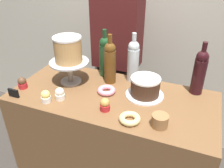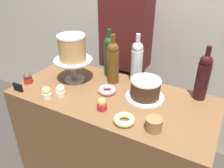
{
  "view_description": "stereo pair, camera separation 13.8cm",
  "coord_description": "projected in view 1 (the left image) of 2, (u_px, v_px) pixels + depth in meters",
  "views": [
    {
      "loc": [
        0.45,
        -1.11,
        1.68
      ],
      "look_at": [
        0.0,
        0.0,
        0.99
      ],
      "focal_mm": 37.77,
      "sensor_mm": 36.0,
      "label": 1
    },
    {
      "loc": [
        0.57,
        -1.05,
        1.68
      ],
      "look_at": [
        0.0,
        0.0,
        0.99
      ],
      "focal_mm": 37.77,
      "sensor_mm": 36.0,
      "label": 2
    }
  ],
  "objects": [
    {
      "name": "cupcake_chocolate",
      "position": [
        22.0,
        83.0,
        1.49
      ],
      "size": [
        0.06,
        0.06,
        0.07
      ],
      "color": "red",
      "rests_on": "display_counter"
    },
    {
      "name": "cupcake_lemon",
      "position": [
        46.0,
        97.0,
        1.35
      ],
      "size": [
        0.06,
        0.06,
        0.07
      ],
      "color": "white",
      "rests_on": "display_counter"
    },
    {
      "name": "barista_figure",
      "position": [
        117.0,
        65.0,
        1.95
      ],
      "size": [
        0.36,
        0.22,
        1.6
      ],
      "color": "black",
      "rests_on": "ground_plane"
    },
    {
      "name": "cookie_stack",
      "position": [
        160.0,
        121.0,
        1.16
      ],
      "size": [
        0.08,
        0.08,
        0.07
      ],
      "color": "olive",
      "rests_on": "display_counter"
    },
    {
      "name": "back_wall",
      "position": [
        151.0,
        2.0,
        1.92
      ],
      "size": [
        6.0,
        0.05,
        2.6
      ],
      "color": "#BCB7A8",
      "rests_on": "ground_plane"
    },
    {
      "name": "donut_glazed",
      "position": [
        130.0,
        119.0,
        1.21
      ],
      "size": [
        0.11,
        0.11,
        0.03
      ],
      "color": "#E0C17F",
      "rests_on": "display_counter"
    },
    {
      "name": "donut_pink",
      "position": [
        106.0,
        90.0,
        1.45
      ],
      "size": [
        0.11,
        0.11,
        0.03
      ],
      "color": "pink",
      "rests_on": "display_counter"
    },
    {
      "name": "wine_bottle_dark_red",
      "position": [
        200.0,
        71.0,
        1.39
      ],
      "size": [
        0.08,
        0.08,
        0.33
      ],
      "color": "black",
      "rests_on": "display_counter"
    },
    {
      "name": "wine_bottle_amber",
      "position": [
        110.0,
        62.0,
        1.5
      ],
      "size": [
        0.08,
        0.08,
        0.33
      ],
      "color": "#5B3814",
      "rests_on": "display_counter"
    },
    {
      "name": "price_sign_chalkboard",
      "position": [
        14.0,
        93.0,
        1.4
      ],
      "size": [
        0.07,
        0.01,
        0.05
      ],
      "color": "black",
      "rests_on": "display_counter"
    },
    {
      "name": "silver_serving_platter",
      "position": [
        144.0,
        95.0,
        1.42
      ],
      "size": [
        0.23,
        0.23,
        0.01
      ],
      "color": "white",
      "rests_on": "display_counter"
    },
    {
      "name": "cupcake_caramel",
      "position": [
        105.0,
        105.0,
        1.28
      ],
      "size": [
        0.06,
        0.06,
        0.07
      ],
      "color": "red",
      "rests_on": "display_counter"
    },
    {
      "name": "display_counter",
      "position": [
        112.0,
        150.0,
        1.65
      ],
      "size": [
        1.23,
        0.57,
        0.91
      ],
      "color": "brown",
      "rests_on": "ground_plane"
    },
    {
      "name": "cake_stand_pedestal",
      "position": [
        70.0,
        68.0,
        1.52
      ],
      "size": [
        0.25,
        0.25,
        0.15
      ],
      "color": "#B2B2B7",
      "rests_on": "display_counter"
    },
    {
      "name": "chocolate_round_cake",
      "position": [
        145.0,
        86.0,
        1.39
      ],
      "size": [
        0.18,
        0.18,
        0.11
      ],
      "color": "#3D2619",
      "rests_on": "silver_serving_platter"
    },
    {
      "name": "white_layer_cake",
      "position": [
        68.0,
        49.0,
        1.45
      ],
      "size": [
        0.17,
        0.17,
        0.16
      ],
      "color": "tan",
      "rests_on": "cake_stand_pedestal"
    },
    {
      "name": "wine_bottle_clear",
      "position": [
        133.0,
        60.0,
        1.53
      ],
      "size": [
        0.08,
        0.08,
        0.33
      ],
      "color": "#B2BCC1",
      "rests_on": "display_counter"
    },
    {
      "name": "wine_bottle_green",
      "position": [
        105.0,
        56.0,
        1.59
      ],
      "size": [
        0.08,
        0.08,
        0.33
      ],
      "color": "#193D1E",
      "rests_on": "display_counter"
    },
    {
      "name": "cupcake_vanilla",
      "position": [
        60.0,
        94.0,
        1.38
      ],
      "size": [
        0.06,
        0.06,
        0.07
      ],
      "color": "white",
      "rests_on": "display_counter"
    }
  ]
}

